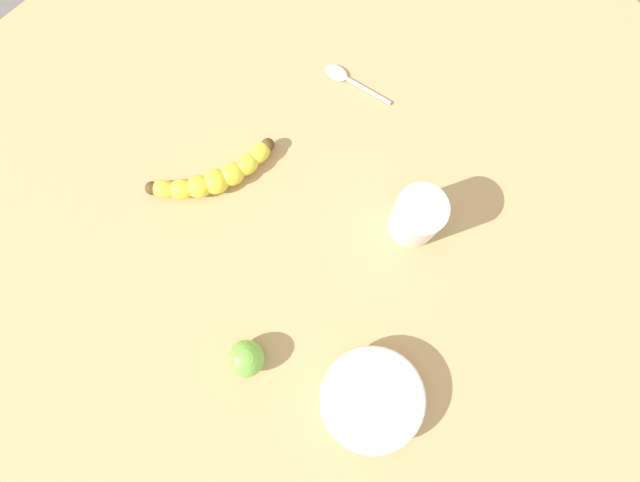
{
  "coord_description": "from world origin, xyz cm",
  "views": [
    {
      "loc": [
        10.37,
        -12.48,
        83.97
      ],
      "look_at": [
        -0.53,
        -2.39,
        5.0
      ],
      "focal_mm": 32.3,
      "sensor_mm": 36.0,
      "label": 1
    }
  ],
  "objects_px": {
    "ceramic_bowl": "(372,399)",
    "lime_fruit": "(246,359)",
    "banana": "(214,177)",
    "teaspoon": "(341,75)",
    "smoothie_glass": "(417,217)"
  },
  "relations": [
    {
      "from": "ceramic_bowl",
      "to": "lime_fruit",
      "type": "height_order",
      "value": "lime_fruit"
    },
    {
      "from": "banana",
      "to": "teaspoon",
      "type": "bearing_deg",
      "value": 20.48
    },
    {
      "from": "ceramic_bowl",
      "to": "lime_fruit",
      "type": "bearing_deg",
      "value": -150.12
    },
    {
      "from": "ceramic_bowl",
      "to": "banana",
      "type": "bearing_deg",
      "value": 172.82
    },
    {
      "from": "banana",
      "to": "lime_fruit",
      "type": "relative_size",
      "value": 3.71
    },
    {
      "from": "smoothie_glass",
      "to": "lime_fruit",
      "type": "bearing_deg",
      "value": -93.37
    },
    {
      "from": "smoothie_glass",
      "to": "ceramic_bowl",
      "type": "xyz_separation_m",
      "value": [
        0.13,
        -0.21,
        -0.02
      ]
    },
    {
      "from": "lime_fruit",
      "to": "teaspoon",
      "type": "bearing_deg",
      "value": 119.95
    },
    {
      "from": "smoothie_glass",
      "to": "lime_fruit",
      "type": "xyz_separation_m",
      "value": [
        -0.02,
        -0.3,
        -0.02
      ]
    },
    {
      "from": "banana",
      "to": "teaspoon",
      "type": "relative_size",
      "value": 1.66
    },
    {
      "from": "lime_fruit",
      "to": "smoothie_glass",
      "type": "bearing_deg",
      "value": 86.63
    },
    {
      "from": "banana",
      "to": "smoothie_glass",
      "type": "distance_m",
      "value": 0.29
    },
    {
      "from": "banana",
      "to": "smoothie_glass",
      "type": "bearing_deg",
      "value": -34.41
    },
    {
      "from": "smoothie_glass",
      "to": "teaspoon",
      "type": "relative_size",
      "value": 0.83
    },
    {
      "from": "teaspoon",
      "to": "smoothie_glass",
      "type": "bearing_deg",
      "value": 145.35
    }
  ]
}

